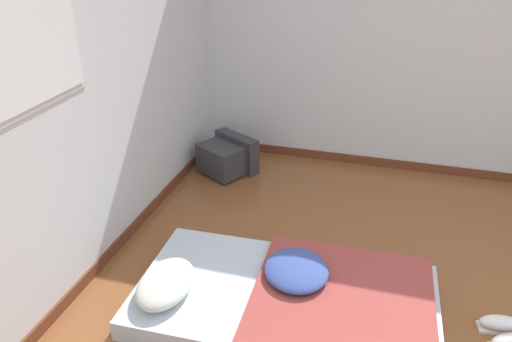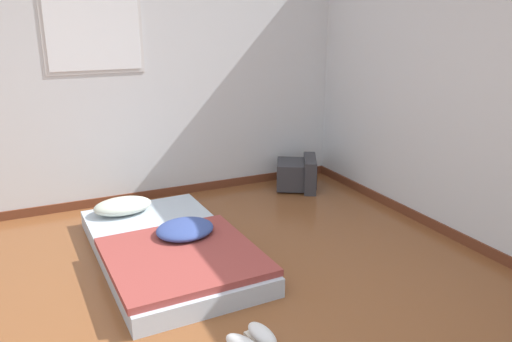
{
  "view_description": "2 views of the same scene",
  "coord_description": "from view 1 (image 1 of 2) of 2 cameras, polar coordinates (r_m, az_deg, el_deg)",
  "views": [
    {
      "loc": [
        -2.26,
        0.6,
        2.31
      ],
      "look_at": [
        1.16,
        1.59,
        0.49
      ],
      "focal_mm": 35.0,
      "sensor_mm": 36.0,
      "label": 1
    },
    {
      "loc": [
        -0.72,
        -2.49,
        1.87
      ],
      "look_at": [
        1.14,
        1.46,
        0.51
      ],
      "focal_mm": 35.0,
      "sensor_mm": 36.0,
      "label": 2
    }
  ],
  "objects": [
    {
      "name": "wall_back",
      "position": [
        3.16,
        -23.38,
        6.0
      ],
      "size": [
        7.5,
        0.08,
        2.6
      ],
      "color": "silver",
      "rests_on": "ground_plane"
    },
    {
      "name": "wall_right",
      "position": [
        4.99,
        23.37,
        13.09
      ],
      "size": [
        0.08,
        7.45,
        2.6
      ],
      "color": "silver",
      "rests_on": "ground_plane"
    },
    {
      "name": "mattress_bed",
      "position": [
        3.34,
        3.5,
        -14.28
      ],
      "size": [
        1.13,
        1.96,
        0.29
      ],
      "color": "silver",
      "rests_on": "ground_plane"
    },
    {
      "name": "crt_tv",
      "position": [
        5.0,
        -3.28,
        1.7
      ],
      "size": [
        0.6,
        0.62,
        0.36
      ],
      "color": "#333338",
      "rests_on": "ground_plane"
    },
    {
      "name": "sneaker_pair",
      "position": [
        3.53,
        26.68,
        -16.21
      ],
      "size": [
        0.32,
        0.32,
        0.1
      ],
      "color": "silver",
      "rests_on": "ground_plane"
    }
  ]
}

